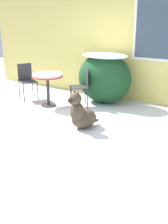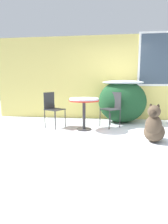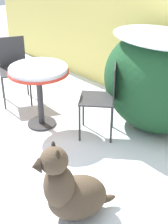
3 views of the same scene
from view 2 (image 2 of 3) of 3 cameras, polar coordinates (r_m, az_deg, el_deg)
name	(u,v)px [view 2 (image 2 of 3)]	position (r m, az deg, el deg)	size (l,w,h in m)	color
ground_plane	(123,139)	(3.71, 12.48, -8.66)	(16.00, 16.00, 0.00)	silver
house_wall	(119,77)	(5.74, 11.40, 11.11)	(8.00, 0.10, 2.67)	#E5D16B
shrub_left	(122,100)	(5.20, 12.36, 3.71)	(1.37, 0.99, 1.23)	#194223
patio_table	(84,103)	(4.25, 0.00, 2.94)	(0.74, 0.74, 0.79)	#2D2D30
patio_chair_near_table	(112,107)	(4.64, 9.20, 1.52)	(0.57, 0.57, 0.91)	#2D2D30
patio_chair_far_side	(53,108)	(4.61, -10.15, 1.44)	(0.55, 0.55, 0.91)	#2D2D30
dog	(154,128)	(3.65, 21.88, -4.91)	(0.57, 0.72, 0.76)	#4C3D2D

